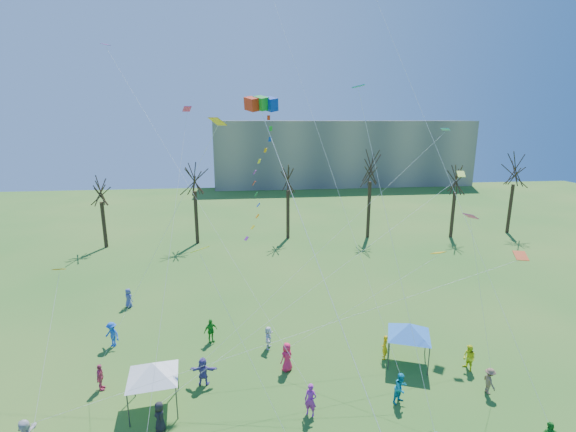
{
  "coord_description": "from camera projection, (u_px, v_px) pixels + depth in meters",
  "views": [
    {
      "loc": [
        -2.57,
        -12.71,
        15.31
      ],
      "look_at": [
        -0.41,
        5.0,
        11.0
      ],
      "focal_mm": 25.0,
      "sensor_mm": 36.0,
      "label": 1
    }
  ],
  "objects": [
    {
      "name": "distant_building",
      "position": [
        342.0,
        153.0,
        96.1
      ],
      "size": [
        60.0,
        14.0,
        15.0
      ],
      "primitive_type": "cube",
      "color": "gray",
      "rests_on": "ground"
    },
    {
      "name": "bare_tree_row",
      "position": [
        316.0,
        184.0,
        50.62
      ],
      "size": [
        69.57,
        8.85,
        11.66
      ],
      "color": "black",
      "rests_on": "ground"
    },
    {
      "name": "big_box_kite",
      "position": [
        264.0,
        181.0,
        20.58
      ],
      "size": [
        3.06,
        6.54,
        18.13
      ],
      "color": "red",
      "rests_on": "ground"
    },
    {
      "name": "canopy_tent_white",
      "position": [
        152.0,
        370.0,
        21.35
      ],
      "size": [
        3.62,
        3.62,
        2.74
      ],
      "color": "#3F3F44",
      "rests_on": "ground"
    },
    {
      "name": "canopy_tent_blue",
      "position": [
        409.0,
        329.0,
        25.48
      ],
      "size": [
        3.39,
        3.39,
        2.73
      ],
      "color": "#3F3F44",
      "rests_on": "ground"
    },
    {
      "name": "festival_crowd",
      "position": [
        257.0,
        384.0,
        22.44
      ],
      "size": [
        25.16,
        19.75,
        1.86
      ],
      "color": "red",
      "rests_on": "ground"
    },
    {
      "name": "small_kites_aloft",
      "position": [
        325.0,
        162.0,
        23.76
      ],
      "size": [
        26.46,
        19.15,
        34.55
      ],
      "color": "orange",
      "rests_on": "ground"
    }
  ]
}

